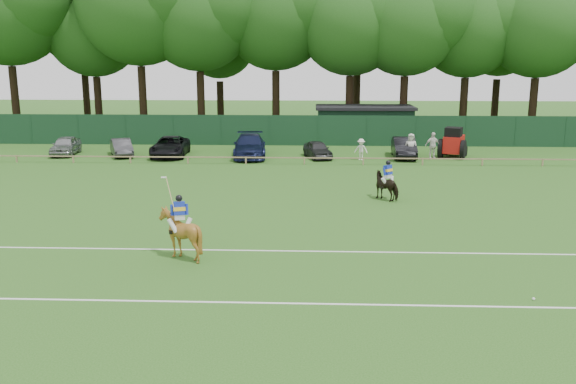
# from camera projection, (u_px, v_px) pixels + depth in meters

# --- Properties ---
(ground) EXTENTS (160.00, 160.00, 0.00)m
(ground) POSITION_uv_depth(u_px,v_px,m) (272.00, 243.00, 24.02)
(ground) COLOR #1E4C14
(ground) RESTS_ON ground
(horse_dark) EXTENTS (1.74, 1.75, 1.43)m
(horse_dark) POSITION_uv_depth(u_px,v_px,m) (387.00, 186.00, 31.21)
(horse_dark) COLOR black
(horse_dark) RESTS_ON ground
(horse_chestnut) EXTENTS (1.85, 1.98, 1.84)m
(horse_chestnut) POSITION_uv_depth(u_px,v_px,m) (180.00, 234.00, 22.04)
(horse_chestnut) COLOR brown
(horse_chestnut) RESTS_ON ground
(sedan_silver) EXTENTS (2.12, 4.24, 1.39)m
(sedan_silver) POSITION_uv_depth(u_px,v_px,m) (66.00, 146.00, 45.45)
(sedan_silver) COLOR gray
(sedan_silver) RESTS_ON ground
(sedan_grey) EXTENTS (2.77, 4.05, 1.26)m
(sedan_grey) POSITION_uv_depth(u_px,v_px,m) (122.00, 147.00, 44.91)
(sedan_grey) COLOR #313134
(sedan_grey) RESTS_ON ground
(suv_black) EXTENTS (2.75, 5.36, 1.45)m
(suv_black) POSITION_uv_depth(u_px,v_px,m) (170.00, 147.00, 44.73)
(suv_black) COLOR black
(suv_black) RESTS_ON ground
(sedan_navy) EXTENTS (2.77, 5.81, 1.63)m
(sedan_navy) POSITION_uv_depth(u_px,v_px,m) (250.00, 146.00, 44.39)
(sedan_navy) COLOR #111736
(sedan_navy) RESTS_ON ground
(hatch_grey) EXTENTS (2.41, 3.87, 1.23)m
(hatch_grey) POSITION_uv_depth(u_px,v_px,m) (318.00, 150.00, 44.03)
(hatch_grey) COLOR #2D2E30
(hatch_grey) RESTS_ON ground
(estate_black) EXTENTS (1.74, 4.50, 1.46)m
(estate_black) POSITION_uv_depth(u_px,v_px,m) (404.00, 148.00, 44.15)
(estate_black) COLOR black
(estate_black) RESTS_ON ground
(spectator_left) EXTENTS (1.12, 0.87, 1.52)m
(spectator_left) POSITION_uv_depth(u_px,v_px,m) (361.00, 149.00, 43.13)
(spectator_left) COLOR silver
(spectator_left) RESTS_ON ground
(spectator_mid) EXTENTS (1.22, 0.75, 1.93)m
(spectator_mid) POSITION_uv_depth(u_px,v_px,m) (432.00, 146.00, 43.46)
(spectator_mid) COLOR silver
(spectator_mid) RESTS_ON ground
(spectator_right) EXTENTS (0.98, 0.70, 1.88)m
(spectator_right) POSITION_uv_depth(u_px,v_px,m) (411.00, 147.00, 43.11)
(spectator_right) COLOR beige
(spectator_right) RESTS_ON ground
(rider_dark) EXTENTS (0.77, 0.76, 1.41)m
(rider_dark) POSITION_uv_depth(u_px,v_px,m) (388.00, 173.00, 31.05)
(rider_dark) COLOR silver
(rider_dark) RESTS_ON ground
(rider_chestnut) EXTENTS (0.97, 0.51, 2.05)m
(rider_chestnut) POSITION_uv_depth(u_px,v_px,m) (179.00, 212.00, 21.86)
(rider_chestnut) COLOR silver
(rider_chestnut) RESTS_ON ground
(polo_ball) EXTENTS (0.09, 0.09, 0.09)m
(polo_ball) POSITION_uv_depth(u_px,v_px,m) (534.00, 299.00, 18.36)
(polo_ball) COLOR silver
(polo_ball) RESTS_ON ground
(pitch_lines) EXTENTS (60.00, 5.10, 0.01)m
(pitch_lines) POSITION_uv_depth(u_px,v_px,m) (265.00, 274.00, 20.60)
(pitch_lines) COLOR silver
(pitch_lines) RESTS_ON ground
(pitch_rail) EXTENTS (62.10, 0.10, 0.50)m
(pitch_rail) POSITION_uv_depth(u_px,v_px,m) (290.00, 158.00, 41.47)
(pitch_rail) COLOR #997F5B
(pitch_rail) RESTS_ON ground
(perimeter_fence) EXTENTS (92.08, 0.08, 2.50)m
(perimeter_fence) POSITION_uv_depth(u_px,v_px,m) (294.00, 130.00, 50.08)
(perimeter_fence) COLOR #14351E
(perimeter_fence) RESTS_ON ground
(utility_shed) EXTENTS (8.40, 4.40, 3.04)m
(utility_shed) POSITION_uv_depth(u_px,v_px,m) (364.00, 123.00, 52.70)
(utility_shed) COLOR #14331E
(utility_shed) RESTS_ON ground
(tree_row) EXTENTS (96.00, 12.00, 21.00)m
(tree_row) POSITION_uv_depth(u_px,v_px,m) (317.00, 134.00, 58.07)
(tree_row) COLOR #26561C
(tree_row) RESTS_ON ground
(tractor) EXTENTS (2.62, 3.10, 2.22)m
(tractor) POSITION_uv_depth(u_px,v_px,m) (453.00, 143.00, 44.15)
(tractor) COLOR #B31510
(tractor) RESTS_ON ground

